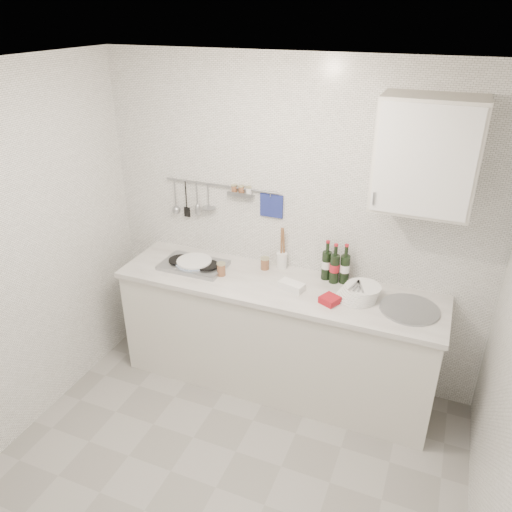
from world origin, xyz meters
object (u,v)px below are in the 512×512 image
(plate_stack_sink, at_px, (359,292))
(wine_bottles, at_px, (336,262))
(wall_cabinet, at_px, (427,155))
(plate_stack_hob, at_px, (193,264))
(utensil_crock, at_px, (282,258))

(plate_stack_sink, bearing_deg, wine_bottles, 142.08)
(wall_cabinet, bearing_deg, wine_bottles, 171.35)
(plate_stack_hob, relative_size, wine_bottles, 0.98)
(plate_stack_sink, xyz_separation_m, wine_bottles, (-0.22, 0.17, 0.11))
(wall_cabinet, height_order, utensil_crock, wall_cabinet)
(wine_bottles, bearing_deg, wall_cabinet, -8.65)
(plate_stack_sink, bearing_deg, wall_cabinet, 17.47)
(plate_stack_sink, distance_m, wine_bottles, 0.30)
(wine_bottles, distance_m, utensil_crock, 0.44)
(wall_cabinet, relative_size, utensil_crock, 2.01)
(plate_stack_hob, distance_m, utensil_crock, 0.70)
(wall_cabinet, distance_m, plate_stack_sink, 1.03)
(plate_stack_hob, bearing_deg, wine_bottles, 10.26)
(wall_cabinet, relative_size, wine_bottles, 2.26)
(plate_stack_hob, distance_m, wine_bottles, 1.11)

